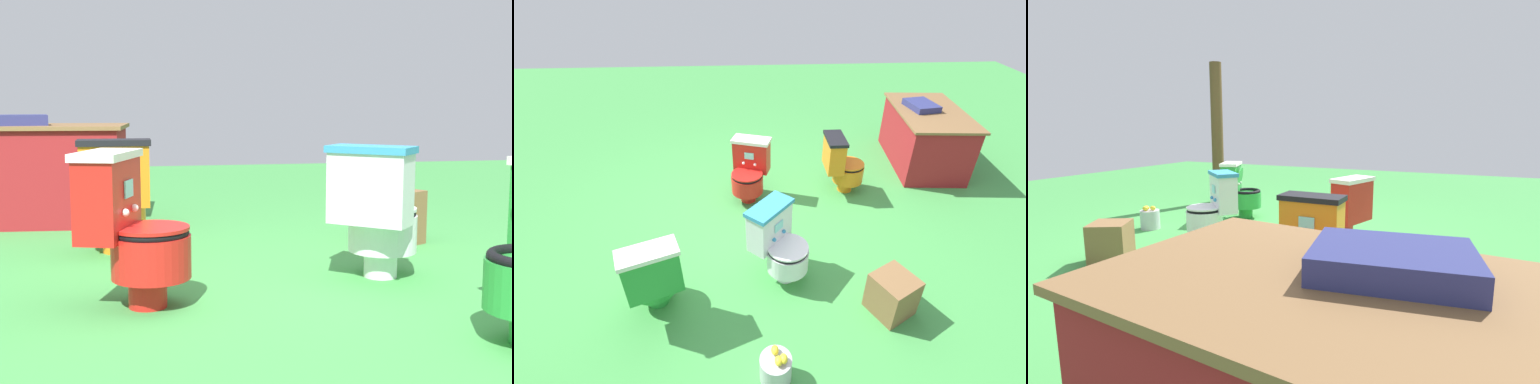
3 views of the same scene
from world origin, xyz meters
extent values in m
plane|color=#429947|center=(0.00, 0.00, 0.00)|extent=(14.00, 14.00, 0.00)
cylinder|color=red|center=(-0.58, -0.01, 0.07)|extent=(0.23, 0.23, 0.14)
cylinder|color=red|center=(-0.56, -0.02, 0.24)|extent=(0.47, 0.47, 0.20)
torus|color=black|center=(-0.56, -0.02, 0.35)|extent=(0.45, 0.45, 0.04)
cylinder|color=white|center=(-0.56, -0.02, 0.30)|extent=(0.30, 0.30, 0.01)
cube|color=red|center=(-0.75, 0.04, 0.51)|extent=(0.31, 0.45, 0.37)
cube|color=white|center=(-0.75, 0.04, 0.71)|extent=(0.34, 0.48, 0.04)
cube|color=#8CE0E5|center=(-0.66, 0.01, 0.56)|extent=(0.04, 0.11, 0.08)
cylinder|color=red|center=(-0.56, -0.02, 0.37)|extent=(0.45, 0.45, 0.02)
sphere|color=white|center=(-0.63, 0.08, 0.46)|extent=(0.04, 0.04, 0.04)
sphere|color=white|center=(-0.68, -0.05, 0.46)|extent=(0.04, 0.04, 0.04)
cylinder|color=orange|center=(-0.74, 1.20, 0.07)|extent=(0.18, 0.18, 0.14)
cylinder|color=orange|center=(-0.74, 1.22, 0.24)|extent=(0.37, 0.37, 0.20)
torus|color=black|center=(-0.74, 1.22, 0.35)|extent=(0.35, 0.35, 0.04)
cylinder|color=black|center=(-0.74, 1.22, 0.30)|extent=(0.24, 0.24, 0.01)
cube|color=orange|center=(-0.74, 1.02, 0.51)|extent=(0.41, 0.19, 0.37)
cube|color=black|center=(-0.74, 1.02, 0.71)|extent=(0.43, 0.21, 0.04)
cube|color=#8CE0E5|center=(-0.74, 1.12, 0.56)|extent=(0.11, 0.01, 0.08)
cylinder|color=orange|center=(-0.74, 1.22, 0.37)|extent=(0.36, 0.36, 0.02)
sphere|color=black|center=(-0.81, 1.13, 0.46)|extent=(0.04, 0.04, 0.04)
sphere|color=black|center=(-0.67, 1.13, 0.46)|extent=(0.04, 0.04, 0.04)
cylinder|color=white|center=(0.68, 0.31, 0.07)|extent=(0.25, 0.25, 0.14)
cylinder|color=white|center=(0.70, 0.33, 0.24)|extent=(0.52, 0.52, 0.20)
torus|color=black|center=(0.70, 0.33, 0.35)|extent=(0.50, 0.50, 0.04)
cylinder|color=#338CBF|center=(0.70, 0.33, 0.30)|extent=(0.34, 0.34, 0.01)
cube|color=white|center=(0.56, 0.18, 0.51)|extent=(0.43, 0.41, 0.37)
cube|color=#338CBF|center=(0.56, 0.18, 0.71)|extent=(0.47, 0.45, 0.04)
cube|color=#8CE0E5|center=(0.63, 0.25, 0.56)|extent=(0.09, 0.08, 0.08)
cylinder|color=white|center=(0.70, 0.33, 0.37)|extent=(0.51, 0.51, 0.02)
sphere|color=#338CBF|center=(0.58, 0.30, 0.46)|extent=(0.04, 0.04, 0.04)
sphere|color=#338CBF|center=(0.69, 0.21, 0.46)|extent=(0.04, 0.04, 0.04)
cylinder|color=green|center=(0.89, -0.79, 0.07)|extent=(0.23, 0.23, 0.14)
cylinder|color=green|center=(0.87, -0.80, 0.24)|extent=(0.48, 0.48, 0.20)
torus|color=black|center=(0.87, -0.80, 0.35)|extent=(0.46, 0.46, 0.04)
cylinder|color=white|center=(0.87, -0.80, 0.30)|extent=(0.31, 0.31, 0.01)
cube|color=green|center=(1.06, -0.73, 0.51)|extent=(0.33, 0.45, 0.37)
cube|color=white|center=(1.06, -0.73, 0.71)|extent=(0.36, 0.48, 0.04)
cube|color=#8CE0E5|center=(0.97, -0.77, 0.56)|extent=(0.05, 0.11, 0.08)
cylinder|color=green|center=(0.97, -0.77, 0.49)|extent=(0.21, 0.36, 0.35)
sphere|color=white|center=(0.99, -0.83, 0.46)|extent=(0.04, 0.04, 0.04)
sphere|color=white|center=(0.94, -0.70, 0.46)|extent=(0.04, 0.04, 0.04)
cube|color=maroon|center=(-1.40, 2.43, 0.37)|extent=(1.46, 0.91, 0.74)
cube|color=brown|center=(-1.40, 2.43, 0.76)|extent=(1.52, 0.97, 0.03)
cube|color=navy|center=(-1.48, 2.33, 0.81)|extent=(0.48, 0.38, 0.08)
cube|color=brown|center=(1.10, 1.14, 0.18)|extent=(0.42, 0.42, 0.36)
cylinder|color=#B7B7BF|center=(1.62, 0.15, 0.11)|extent=(0.22, 0.22, 0.22)
ellipsoid|color=yellow|center=(1.64, 0.21, 0.25)|extent=(0.07, 0.05, 0.05)
ellipsoid|color=yellow|center=(1.65, 0.17, 0.25)|extent=(0.07, 0.05, 0.05)
ellipsoid|color=yellow|center=(1.57, 0.15, 0.25)|extent=(0.07, 0.05, 0.05)
camera|label=1|loc=(-0.66, -3.12, 0.95)|focal=47.71mm
camera|label=2|loc=(2.98, 0.03, 2.47)|focal=24.99mm
camera|label=3|loc=(-1.64, 3.36, 1.18)|focal=26.45mm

